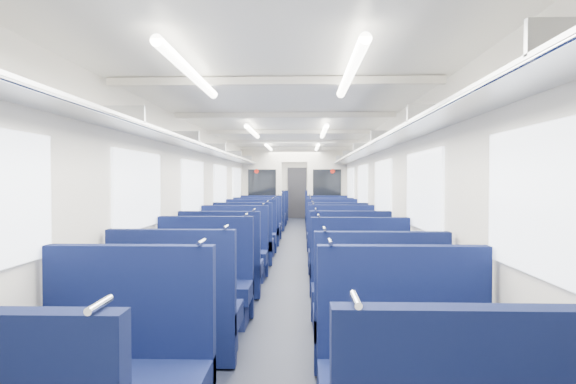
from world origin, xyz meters
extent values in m
cube|color=black|center=(0.00, 0.00, 0.00)|extent=(2.80, 18.00, 0.01)
cube|color=white|center=(0.00, 0.00, 2.35)|extent=(2.80, 18.00, 0.01)
cube|color=beige|center=(-1.40, 0.00, 1.18)|extent=(0.02, 18.00, 2.35)
cube|color=#111739|center=(-1.39, 0.00, 0.35)|extent=(0.03, 17.90, 0.70)
cube|color=beige|center=(1.40, 0.00, 1.18)|extent=(0.02, 18.00, 2.35)
cube|color=#111739|center=(1.39, 0.00, 0.35)|extent=(0.03, 17.90, 0.70)
cube|color=beige|center=(0.00, 9.00, 1.18)|extent=(2.80, 0.02, 2.35)
cube|color=#B2B5BA|center=(-1.22, 0.00, 1.97)|extent=(0.34, 17.40, 0.04)
cylinder|color=silver|center=(-1.04, 0.00, 1.95)|extent=(0.02, 17.40, 0.02)
cube|color=#B2B5BA|center=(-1.22, -6.00, 2.05)|extent=(0.34, 0.03, 0.14)
cube|color=#B2B5BA|center=(-1.22, -4.00, 2.05)|extent=(0.34, 0.03, 0.14)
cube|color=#B2B5BA|center=(-1.22, -2.00, 2.05)|extent=(0.34, 0.03, 0.14)
cube|color=#B2B5BA|center=(-1.22, 0.00, 2.05)|extent=(0.34, 0.03, 0.14)
cube|color=#B2B5BA|center=(-1.22, 2.00, 2.05)|extent=(0.34, 0.03, 0.14)
cube|color=#B2B5BA|center=(-1.22, 4.00, 2.05)|extent=(0.34, 0.03, 0.14)
cube|color=#B2B5BA|center=(-1.22, 6.00, 2.05)|extent=(0.34, 0.03, 0.14)
cube|color=#B2B5BA|center=(-1.22, 8.00, 2.05)|extent=(0.34, 0.03, 0.14)
cube|color=#B2B5BA|center=(1.22, 0.00, 1.97)|extent=(0.34, 17.40, 0.04)
cylinder|color=silver|center=(1.04, 0.00, 1.95)|extent=(0.02, 17.40, 0.02)
cube|color=#B2B5BA|center=(1.22, -8.00, 2.05)|extent=(0.34, 0.03, 0.14)
cube|color=#B2B5BA|center=(1.22, -6.00, 2.05)|extent=(0.34, 0.03, 0.14)
cube|color=#B2B5BA|center=(1.22, -4.00, 2.05)|extent=(0.34, 0.03, 0.14)
cube|color=#B2B5BA|center=(1.22, -2.00, 2.05)|extent=(0.34, 0.03, 0.14)
cube|color=#B2B5BA|center=(1.22, 0.00, 2.05)|extent=(0.34, 0.03, 0.14)
cube|color=#B2B5BA|center=(1.22, 2.00, 2.05)|extent=(0.34, 0.03, 0.14)
cube|color=#B2B5BA|center=(1.22, 4.00, 2.05)|extent=(0.34, 0.03, 0.14)
cube|color=#B2B5BA|center=(1.22, 6.00, 2.05)|extent=(0.34, 0.03, 0.14)
cube|color=#B2B5BA|center=(1.22, 8.00, 2.05)|extent=(0.34, 0.03, 0.14)
cube|color=white|center=(-1.38, -5.20, 1.42)|extent=(0.02, 1.30, 0.75)
cube|color=white|center=(-1.38, -2.90, 1.42)|extent=(0.02, 1.30, 0.75)
cube|color=white|center=(-1.38, -0.60, 1.42)|extent=(0.02, 1.30, 0.75)
cube|color=white|center=(-1.38, 1.70, 1.42)|extent=(0.02, 1.30, 0.75)
cube|color=white|center=(-1.38, 4.50, 1.42)|extent=(0.02, 1.30, 0.75)
cube|color=white|center=(-1.38, 6.80, 1.42)|extent=(0.02, 1.30, 0.75)
cube|color=white|center=(1.38, -7.50, 1.42)|extent=(0.02, 1.30, 0.75)
cube|color=white|center=(1.38, -5.20, 1.42)|extent=(0.02, 1.30, 0.75)
cube|color=white|center=(1.38, -2.90, 1.42)|extent=(0.02, 1.30, 0.75)
cube|color=white|center=(1.38, -0.60, 1.42)|extent=(0.02, 1.30, 0.75)
cube|color=white|center=(1.38, 1.70, 1.42)|extent=(0.02, 1.30, 0.75)
cube|color=white|center=(1.38, 4.50, 1.42)|extent=(0.02, 1.30, 0.75)
cube|color=white|center=(1.38, 6.80, 1.42)|extent=(0.02, 1.30, 0.75)
cube|color=silver|center=(0.00, -6.00, 2.31)|extent=(2.70, 0.06, 0.06)
cube|color=silver|center=(0.00, -4.00, 2.31)|extent=(2.70, 0.06, 0.06)
cube|color=silver|center=(0.00, -2.00, 2.31)|extent=(2.70, 0.06, 0.06)
cube|color=silver|center=(0.00, 0.00, 2.31)|extent=(2.70, 0.06, 0.06)
cube|color=silver|center=(0.00, 2.00, 2.31)|extent=(2.70, 0.06, 0.06)
cube|color=silver|center=(0.00, 4.00, 2.31)|extent=(2.70, 0.06, 0.06)
cube|color=silver|center=(0.00, 6.00, 2.31)|extent=(2.70, 0.06, 0.06)
cube|color=silver|center=(0.00, 8.00, 2.31)|extent=(2.70, 0.06, 0.06)
cylinder|color=white|center=(-0.55, -6.50, 2.26)|extent=(0.07, 1.60, 0.07)
cylinder|color=white|center=(-0.55, -2.50, 2.26)|extent=(0.07, 1.60, 0.07)
cylinder|color=white|center=(-0.55, 1.00, 2.26)|extent=(0.07, 1.60, 0.07)
cylinder|color=white|center=(-0.55, 5.50, 2.26)|extent=(0.07, 1.60, 0.07)
cylinder|color=white|center=(0.55, -6.50, 2.26)|extent=(0.07, 1.60, 0.07)
cylinder|color=white|center=(0.55, -2.50, 2.26)|extent=(0.07, 1.60, 0.07)
cylinder|color=white|center=(0.55, 1.00, 2.26)|extent=(0.07, 1.60, 0.07)
cylinder|color=white|center=(0.55, 5.50, 2.26)|extent=(0.07, 1.60, 0.07)
cube|color=black|center=(0.00, 8.94, 1.00)|extent=(0.75, 0.06, 2.00)
cube|color=silver|center=(-0.88, 3.02, 1.18)|extent=(1.05, 0.08, 2.35)
cube|color=black|center=(-0.87, 2.97, 1.40)|extent=(0.76, 0.02, 0.80)
cylinder|color=red|center=(-1.02, 2.97, 1.75)|extent=(0.12, 0.01, 0.12)
cube|color=silver|center=(0.88, 3.02, 1.18)|extent=(1.05, 0.08, 2.35)
cube|color=black|center=(0.87, 2.97, 1.40)|extent=(0.76, 0.02, 0.80)
cylinder|color=red|center=(1.02, 2.97, 1.75)|extent=(0.12, 0.01, 0.12)
cube|color=silver|center=(0.00, 3.02, 2.17)|extent=(0.70, 0.08, 0.35)
cylinder|color=silver|center=(-0.39, -8.39, 1.15)|extent=(0.02, 0.16, 0.02)
cylinder|color=silver|center=(0.39, -8.31, 1.15)|extent=(0.02, 0.16, 0.02)
cube|color=#0E1745|center=(-0.83, -6.95, 0.57)|extent=(1.04, 0.10, 1.11)
cylinder|color=silver|center=(-0.39, -6.95, 1.15)|extent=(0.02, 0.16, 0.02)
cube|color=#0E1745|center=(0.83, -6.92, 0.57)|extent=(1.04, 0.10, 1.11)
cylinder|color=silver|center=(0.39, -6.92, 1.15)|extent=(0.02, 0.16, 0.02)
cube|color=#0E1745|center=(-0.83, -5.82, 0.36)|extent=(1.04, 0.54, 0.18)
cube|color=#0E1439|center=(-0.83, -5.82, 0.13)|extent=(0.95, 0.43, 0.27)
cube|color=#0E1745|center=(-0.83, -6.04, 0.57)|extent=(1.04, 0.10, 1.11)
cylinder|color=silver|center=(-0.39, -6.04, 1.15)|extent=(0.02, 0.16, 0.02)
cube|color=#0E1745|center=(0.83, -5.94, 0.36)|extent=(1.04, 0.54, 0.18)
cube|color=#0E1439|center=(0.83, -5.94, 0.13)|extent=(0.95, 0.43, 0.27)
cube|color=#0E1745|center=(0.83, -6.16, 0.57)|extent=(1.04, 0.10, 1.11)
cylinder|color=silver|center=(0.39, -6.16, 1.15)|extent=(0.02, 0.16, 0.02)
cube|color=#0E1745|center=(-0.83, -4.91, 0.36)|extent=(1.04, 0.54, 0.18)
cube|color=#0E1439|center=(-0.83, -4.91, 0.13)|extent=(0.95, 0.43, 0.27)
cube|color=#0E1745|center=(-0.83, -4.69, 0.57)|extent=(1.04, 0.10, 1.11)
cylinder|color=silver|center=(-0.39, -4.69, 1.15)|extent=(0.02, 0.16, 0.02)
cube|color=#0E1745|center=(0.83, -5.00, 0.36)|extent=(1.04, 0.54, 0.18)
cube|color=#0E1439|center=(0.83, -5.00, 0.13)|extent=(0.95, 0.43, 0.27)
cube|color=#0E1745|center=(0.83, -4.78, 0.57)|extent=(1.04, 0.10, 1.11)
cylinder|color=silver|center=(0.39, -4.78, 1.15)|extent=(0.02, 0.16, 0.02)
cube|color=#0E1745|center=(-0.83, -3.63, 0.36)|extent=(1.04, 0.54, 0.18)
cube|color=#0E1439|center=(-0.83, -3.63, 0.13)|extent=(0.95, 0.43, 0.27)
cube|color=#0E1745|center=(-0.83, -3.85, 0.57)|extent=(1.04, 0.10, 1.11)
cylinder|color=silver|center=(-0.39, -3.85, 1.15)|extent=(0.02, 0.16, 0.02)
cube|color=#0E1745|center=(0.83, -3.53, 0.36)|extent=(1.04, 0.54, 0.18)
cube|color=#0E1439|center=(0.83, -3.53, 0.13)|extent=(0.95, 0.43, 0.27)
cube|color=#0E1745|center=(0.83, -3.75, 0.57)|extent=(1.04, 0.10, 1.11)
cylinder|color=silver|center=(0.39, -3.75, 1.15)|extent=(0.02, 0.16, 0.02)
cube|color=#0E1745|center=(-0.83, -2.71, 0.36)|extent=(1.04, 0.54, 0.18)
cube|color=#0E1439|center=(-0.83, -2.71, 0.13)|extent=(0.95, 0.43, 0.27)
cube|color=#0E1745|center=(-0.83, -2.49, 0.57)|extent=(1.04, 0.10, 1.11)
cylinder|color=silver|center=(-0.39, -2.49, 1.15)|extent=(0.02, 0.16, 0.02)
cube|color=#0E1745|center=(0.83, -2.54, 0.36)|extent=(1.04, 0.54, 0.18)
cube|color=#0E1439|center=(0.83, -2.54, 0.13)|extent=(0.95, 0.43, 0.27)
cube|color=#0E1745|center=(0.83, -2.31, 0.57)|extent=(1.04, 0.10, 1.11)
cylinder|color=silver|center=(0.39, -2.31, 1.15)|extent=(0.02, 0.16, 0.02)
cube|color=#0E1745|center=(-0.83, -1.31, 0.36)|extent=(1.04, 0.54, 0.18)
cube|color=#0E1439|center=(-0.83, -1.31, 0.13)|extent=(0.95, 0.43, 0.27)
cube|color=#0E1745|center=(-0.83, -1.53, 0.57)|extent=(1.04, 0.10, 1.11)
cylinder|color=silver|center=(-0.39, -1.53, 1.15)|extent=(0.02, 0.16, 0.02)
cube|color=#0E1745|center=(0.83, -1.40, 0.36)|extent=(1.04, 0.54, 0.18)
cube|color=#0E1439|center=(0.83, -1.40, 0.13)|extent=(0.95, 0.43, 0.27)
cube|color=#0E1745|center=(0.83, -1.62, 0.57)|extent=(1.04, 0.10, 1.11)
cylinder|color=silver|center=(0.39, -1.62, 1.15)|extent=(0.02, 0.16, 0.02)
cube|color=#0E1745|center=(-0.83, -0.34, 0.36)|extent=(1.04, 0.54, 0.18)
cube|color=#0E1439|center=(-0.83, -0.34, 0.13)|extent=(0.95, 0.43, 0.27)
cube|color=#0E1745|center=(-0.83, -0.12, 0.57)|extent=(1.04, 0.10, 1.11)
cylinder|color=silver|center=(-0.39, -0.12, 1.15)|extent=(0.02, 0.16, 0.02)
cube|color=#0E1745|center=(0.83, -0.19, 0.36)|extent=(1.04, 0.54, 0.18)
cube|color=#0E1439|center=(0.83, -0.19, 0.13)|extent=(0.95, 0.43, 0.27)
cube|color=#0E1745|center=(0.83, 0.03, 0.57)|extent=(1.04, 0.10, 1.11)
cylinder|color=silver|center=(0.39, 0.03, 1.15)|extent=(0.02, 0.16, 0.02)
cube|color=#0E1745|center=(-0.83, 1.08, 0.36)|extent=(1.04, 0.54, 0.18)
cube|color=#0E1439|center=(-0.83, 1.08, 0.13)|extent=(0.95, 0.43, 0.27)
cube|color=#0E1745|center=(-0.83, 0.86, 0.57)|extent=(1.04, 0.10, 1.11)
cylinder|color=silver|center=(-0.39, 0.86, 1.15)|extent=(0.02, 0.16, 0.02)
cube|color=#0E1745|center=(0.83, 0.93, 0.36)|extent=(1.04, 0.54, 0.18)
cube|color=#0E1439|center=(0.83, 0.93, 0.13)|extent=(0.95, 0.43, 0.27)
cube|color=#0E1745|center=(0.83, 0.70, 0.57)|extent=(1.04, 0.10, 1.11)
cylinder|color=silver|center=(0.39, 0.70, 1.15)|extent=(0.02, 0.16, 0.02)
cube|color=#0E1745|center=(-0.83, 1.91, 0.36)|extent=(1.04, 0.54, 0.18)
cube|color=#0E1439|center=(-0.83, 1.91, 0.13)|extent=(0.95, 0.43, 0.27)
cube|color=#0E1745|center=(-0.83, 2.13, 0.57)|extent=(1.04, 0.10, 1.11)
cylinder|color=silver|center=(-0.39, 2.13, 1.15)|extent=(0.02, 0.16, 0.02)
cube|color=#0E1745|center=(0.83, 1.91, 0.36)|extent=(1.04, 0.54, 0.18)
cube|color=#0E1439|center=(0.83, 1.91, 0.13)|extent=(0.95, 0.43, 0.27)
cube|color=#0E1745|center=(0.83, 2.13, 0.57)|extent=(1.04, 0.10, 1.11)
cylinder|color=silver|center=(0.39, 2.13, 1.15)|extent=(0.02, 0.16, 0.02)
cube|color=#0E1745|center=(-0.83, 4.28, 0.36)|extent=(1.04, 0.54, 0.18)
cube|color=#0E1439|center=(-0.83, 4.28, 0.13)|extent=(0.95, 0.43, 0.27)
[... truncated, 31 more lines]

